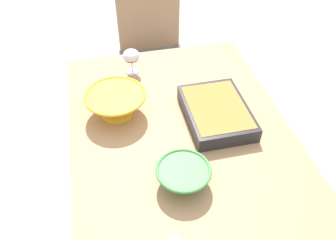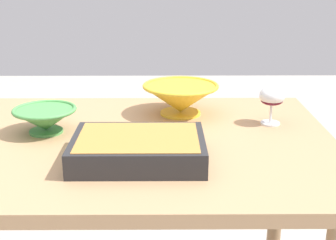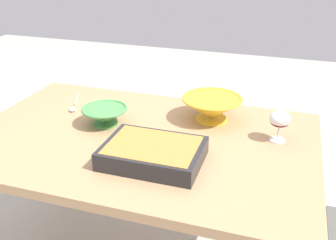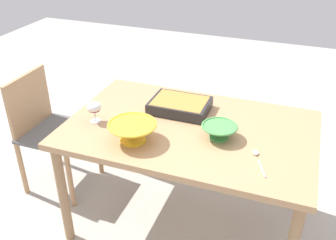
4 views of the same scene
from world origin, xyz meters
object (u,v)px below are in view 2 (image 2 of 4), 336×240
at_px(dining_table, 104,162).
at_px(small_bowl, 181,98).
at_px(mixing_bowl, 45,119).
at_px(wine_glass, 272,98).
at_px(casserole_dish, 138,147).

distance_m(dining_table, small_bowl, 0.37).
bearing_deg(mixing_bowl, wine_glass, 6.07).
bearing_deg(dining_table, small_bowl, 45.47).
bearing_deg(dining_table, casserole_dish, -54.57).
distance_m(dining_table, casserole_dish, 0.23).
relative_size(wine_glass, mixing_bowl, 0.65).
bearing_deg(casserole_dish, dining_table, 125.43).
xyz_separation_m(dining_table, small_bowl, (0.24, 0.25, 0.14)).
bearing_deg(dining_table, mixing_bowl, 162.09).
height_order(dining_table, mixing_bowl, mixing_bowl).
bearing_deg(small_bowl, dining_table, -134.53).
relative_size(dining_table, wine_glass, 11.06).
bearing_deg(small_bowl, casserole_dish, -106.98).
xyz_separation_m(dining_table, casserole_dish, (0.12, -0.17, 0.12)).
height_order(wine_glass, casserole_dish, wine_glass).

